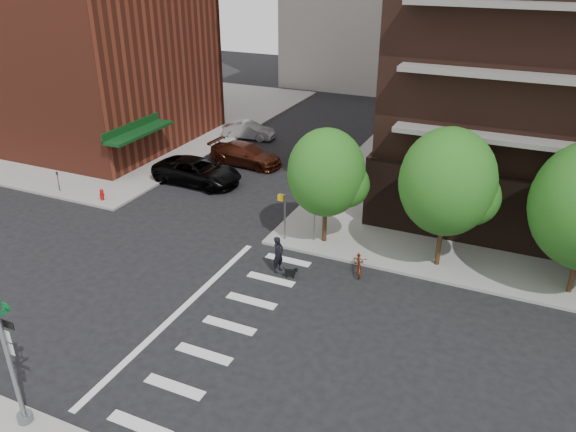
% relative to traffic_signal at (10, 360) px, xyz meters
% --- Properties ---
extents(ground, '(120.00, 120.00, 0.00)m').
position_rel_traffic_signal_xyz_m(ground, '(0.47, 7.49, -2.70)').
color(ground, black).
rests_on(ground, ground).
extents(sidewalk_nw, '(31.00, 33.00, 0.15)m').
position_rel_traffic_signal_xyz_m(sidewalk_nw, '(-24.03, 30.99, -2.62)').
color(sidewalk_nw, gray).
rests_on(sidewalk_nw, ground).
extents(crosswalk, '(3.85, 13.00, 0.01)m').
position_rel_traffic_signal_xyz_m(crosswalk, '(2.68, 7.49, -2.69)').
color(crosswalk, silver).
rests_on(crosswalk, ground).
extents(midrise_nw, '(21.40, 15.50, 20.00)m').
position_rel_traffic_signal_xyz_m(midrise_nw, '(-21.53, 25.49, 7.45)').
color(midrise_nw, maroon).
rests_on(midrise_nw, sidewalk_nw).
extents(tree_a, '(4.00, 4.00, 5.90)m').
position_rel_traffic_signal_xyz_m(tree_a, '(4.47, 15.99, 1.35)').
color(tree_a, '#301E11').
rests_on(tree_a, sidewalk_ne).
extents(tree_b, '(4.50, 4.50, 6.65)m').
position_rel_traffic_signal_xyz_m(tree_b, '(10.47, 15.99, 1.85)').
color(tree_b, '#301E11').
rests_on(tree_b, sidewalk_ne).
extents(traffic_signal, '(0.90, 0.75, 6.00)m').
position_rel_traffic_signal_xyz_m(traffic_signal, '(0.00, 0.00, 0.00)').
color(traffic_signal, slate).
rests_on(traffic_signal, sidewalk_s).
extents(pedestrian_signal, '(2.18, 0.67, 2.60)m').
position_rel_traffic_signal_xyz_m(pedestrian_signal, '(2.79, 15.42, -0.84)').
color(pedestrian_signal, slate).
rests_on(pedestrian_signal, sidewalk_ne).
extents(fire_hydrant, '(0.24, 0.24, 0.73)m').
position_rel_traffic_signal_xyz_m(fire_hydrant, '(-10.03, 15.29, -2.15)').
color(fire_hydrant, '#A50C0C').
rests_on(fire_hydrant, sidewalk_nw).
extents(parking_meter, '(0.10, 0.08, 1.32)m').
position_rel_traffic_signal_xyz_m(parking_meter, '(-13.53, 15.29, -1.74)').
color(parking_meter, black).
rests_on(parking_meter, sidewalk_nw).
extents(parked_car_black, '(3.05, 6.20, 1.69)m').
position_rel_traffic_signal_xyz_m(parked_car_black, '(-6.31, 20.41, -1.85)').
color(parked_car_black, black).
rests_on(parked_car_black, ground).
extents(parked_car_maroon, '(2.55, 5.59, 1.59)m').
position_rel_traffic_signal_xyz_m(parked_car_maroon, '(-5.03, 24.86, -1.91)').
color(parked_car_maroon, '#461C10').
rests_on(parked_car_maroon, ground).
extents(parked_car_silver, '(1.91, 4.37, 1.40)m').
position_rel_traffic_signal_xyz_m(parked_car_silver, '(-7.73, 30.46, -2.00)').
color(parked_car_silver, '#9C9EA3').
rests_on(parked_car_silver, ground).
extents(scooter, '(1.27, 2.02, 1.00)m').
position_rel_traffic_signal_xyz_m(scooter, '(7.08, 13.96, -2.20)').
color(scooter, maroon).
rests_on(scooter, ground).
extents(dog_walker, '(0.76, 0.57, 1.88)m').
position_rel_traffic_signal_xyz_m(dog_walker, '(3.48, 12.32, -1.76)').
color(dog_walker, black).
rests_on(dog_walker, ground).
extents(dog, '(0.62, 0.32, 0.52)m').
position_rel_traffic_signal_xyz_m(dog, '(4.28, 12.04, -2.37)').
color(dog, black).
rests_on(dog, ground).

